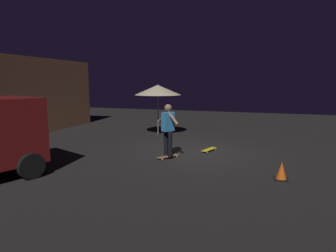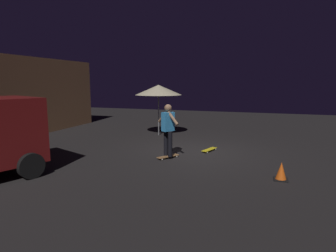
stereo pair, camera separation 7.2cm
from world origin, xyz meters
name	(u,v)px [view 1 (the left image)]	position (x,y,z in m)	size (l,w,h in m)	color
ground_plane	(193,152)	(0.00, 0.00, 0.00)	(28.00, 28.00, 0.00)	black
patio_umbrella	(158,90)	(2.66, 2.25, 2.07)	(2.10, 2.10, 2.30)	slate
skateboard_ridden	(168,156)	(-1.00, 0.59, 0.06)	(0.76, 0.60, 0.07)	olive
skateboard_spare	(209,149)	(0.35, -0.52, 0.06)	(0.80, 0.45, 0.07)	gold
skater	(168,126)	(-1.00, 0.59, 1.04)	(0.62, 0.87, 1.67)	black
traffic_cone	(281,172)	(-2.08, -2.75, 0.21)	(0.34, 0.34, 0.46)	black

